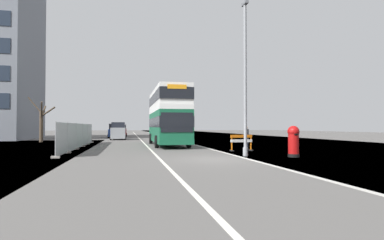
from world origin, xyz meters
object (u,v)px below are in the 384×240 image
object	(u,v)px
car_oncoming_near	(118,131)
car_receding_mid	(115,131)
red_pillar_postbox	(293,140)
car_receding_far	(121,131)
pedestrian_at_kerb	(246,138)
lamppost_foreground	(245,83)
double_decker_bus	(168,116)
roadworks_barrier	(241,141)

from	to	relation	value
car_oncoming_near	car_receding_mid	distance (m)	7.73
red_pillar_postbox	car_receding_mid	bearing A→B (deg)	107.63
car_receding_far	pedestrian_at_kerb	xyz separation A→B (m)	(9.56, -34.80, -0.09)
lamppost_foreground	red_pillar_postbox	distance (m)	4.19
car_receding_far	red_pillar_postbox	bearing A→B (deg)	-75.95
car_receding_mid	car_receding_far	bearing A→B (deg)	82.34
car_oncoming_near	car_receding_mid	size ratio (longest dim) A/B	1.00
lamppost_foreground	car_receding_far	xyz separation A→B (m)	(-7.70, 39.52, -3.25)
double_decker_bus	red_pillar_postbox	bearing A→B (deg)	-66.48
double_decker_bus	car_oncoming_near	size ratio (longest dim) A/B	2.68
double_decker_bus	pedestrian_at_kerb	world-z (taller)	double_decker_bus
car_receding_mid	car_receding_far	size ratio (longest dim) A/B	1.00
red_pillar_postbox	roadworks_barrier	world-z (taller)	red_pillar_postbox
double_decker_bus	car_receding_mid	size ratio (longest dim) A/B	2.68
roadworks_barrier	double_decker_bus	bearing A→B (deg)	118.74
roadworks_barrier	pedestrian_at_kerb	bearing A→B (deg)	50.46
lamppost_foreground	roadworks_barrier	distance (m)	5.37
roadworks_barrier	car_receding_far	size ratio (longest dim) A/B	0.38
lamppost_foreground	car_oncoming_near	bearing A→B (deg)	106.85
red_pillar_postbox	pedestrian_at_kerb	xyz separation A→B (m)	(-0.57, 5.71, -0.08)
car_oncoming_near	car_receding_far	xyz separation A→B (m)	(0.11, 13.74, -0.11)
red_pillar_postbox	roadworks_barrier	distance (m)	5.05
lamppost_foreground	car_oncoming_near	size ratio (longest dim) A/B	2.06
roadworks_barrier	car_receding_far	bearing A→B (deg)	104.00
roadworks_barrier	car_receding_mid	world-z (taller)	car_receding_mid
lamppost_foreground	pedestrian_at_kerb	xyz separation A→B (m)	(1.87, 4.72, -3.34)
red_pillar_postbox	lamppost_foreground	bearing A→B (deg)	157.93
double_decker_bus	lamppost_foreground	bearing A→B (deg)	-75.31
red_pillar_postbox	pedestrian_at_kerb	world-z (taller)	red_pillar_postbox
roadworks_barrier	pedestrian_at_kerb	size ratio (longest dim) A/B	0.95
lamppost_foreground	car_receding_far	bearing A→B (deg)	101.02
car_receding_mid	lamppost_foreground	bearing A→B (deg)	-75.74
red_pillar_postbox	car_oncoming_near	distance (m)	28.66
red_pillar_postbox	car_oncoming_near	world-z (taller)	car_oncoming_near
double_decker_bus	pedestrian_at_kerb	bearing A→B (deg)	-54.52
roadworks_barrier	car_oncoming_near	bearing A→B (deg)	112.34
car_receding_far	car_receding_mid	bearing A→B (deg)	-97.66
lamppost_foreground	car_receding_mid	world-z (taller)	lamppost_foreground
car_receding_mid	car_receding_far	world-z (taller)	car_receding_mid
roadworks_barrier	car_receding_mid	xyz separation A→B (m)	(-9.69, 29.58, 0.30)
car_receding_far	pedestrian_at_kerb	bearing A→B (deg)	-74.64
car_receding_far	pedestrian_at_kerb	size ratio (longest dim) A/B	2.50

